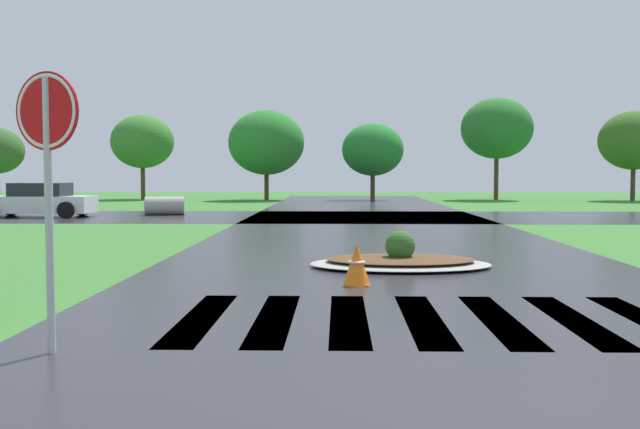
# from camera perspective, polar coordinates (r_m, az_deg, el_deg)

# --- Properties ---
(asphalt_roadway) EXTENTS (9.12, 80.00, 0.01)m
(asphalt_roadway) POSITION_cam_1_polar(r_m,az_deg,el_deg) (14.98, 5.36, -3.54)
(asphalt_roadway) COLOR #2B2B30
(asphalt_roadway) RESTS_ON ground
(asphalt_cross_road) EXTENTS (90.00, 8.20, 0.01)m
(asphalt_cross_road) POSITION_cam_1_polar(r_m,az_deg,el_deg) (29.35, 3.44, -0.18)
(asphalt_cross_road) COLOR #2B2B30
(asphalt_cross_road) RESTS_ON ground
(crosswalk_stripes) EXTENTS (5.85, 3.27, 0.01)m
(crosswalk_stripes) POSITION_cam_1_polar(r_m,az_deg,el_deg) (9.15, 7.91, -7.95)
(crosswalk_stripes) COLOR white
(crosswalk_stripes) RESTS_ON ground
(stop_sign) EXTENTS (0.72, 0.31, 2.75)m
(stop_sign) POSITION_cam_1_polar(r_m,az_deg,el_deg) (7.67, -20.19, 5.08)
(stop_sign) COLOR #B2B5BA
(stop_sign) RESTS_ON ground
(median_island) EXTENTS (3.39, 2.23, 0.68)m
(median_island) POSITION_cam_1_polar(r_m,az_deg,el_deg) (13.98, 6.17, -3.53)
(median_island) COLOR #9E9B93
(median_island) RESTS_ON ground
(car_silver_hatch) EXTENTS (4.29, 2.03, 1.34)m
(car_silver_hatch) POSITION_cam_1_polar(r_m,az_deg,el_deg) (31.29, -20.82, 0.97)
(car_silver_hatch) COLOR silver
(car_silver_hatch) RESTS_ON ground
(drainage_pipe_stack) EXTENTS (1.69, 0.98, 0.76)m
(drainage_pipe_stack) POSITION_cam_1_polar(r_m,az_deg,el_deg) (31.22, -11.81, 0.66)
(drainage_pipe_stack) COLOR #9E9B93
(drainage_pipe_stack) RESTS_ON ground
(traffic_cone) EXTENTS (0.43, 0.43, 0.67)m
(traffic_cone) POSITION_cam_1_polar(r_m,az_deg,el_deg) (11.67, 2.84, -3.87)
(traffic_cone) COLOR orange
(traffic_cone) RESTS_ON ground
(background_treeline) EXTENTS (43.05, 6.04, 6.46)m
(background_treeline) POSITION_cam_1_polar(r_m,az_deg,el_deg) (46.88, 2.34, 5.68)
(background_treeline) COLOR #4C3823
(background_treeline) RESTS_ON ground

